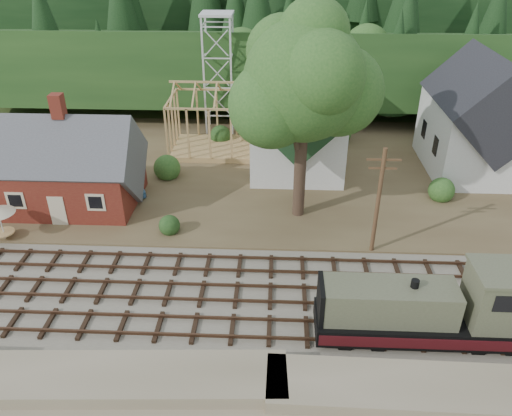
{
  "coord_description": "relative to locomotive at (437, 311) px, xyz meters",
  "views": [
    {
      "loc": [
        0.27,
        -23.85,
        20.25
      ],
      "look_at": [
        -1.11,
        6.0,
        3.0
      ],
      "focal_mm": 35.0,
      "sensor_mm": 36.0,
      "label": 1
    }
  ],
  "objects": [
    {
      "name": "ground",
      "position": [
        -9.03,
        3.0,
        -2.1
      ],
      "size": [
        140.0,
        140.0,
        0.0
      ],
      "primitive_type": "plane",
      "color": "#384C1E",
      "rests_on": "ground"
    },
    {
      "name": "telegraph_pole_near",
      "position": [
        -2.03,
        8.2,
        2.15
      ],
      "size": [
        2.2,
        0.28,
        8.0
      ],
      "color": "#4C331E",
      "rests_on": "ground"
    },
    {
      "name": "church",
      "position": [
        -7.03,
        22.68,
        3.08
      ],
      "size": [
        8.4,
        15.17,
        13.0
      ],
      "color": "silver",
      "rests_on": "village_flat"
    },
    {
      "name": "car_blue",
      "position": [
        -20.92,
        15.9,
        -1.14
      ],
      "size": [
        3.23,
        4.11,
        1.31
      ],
      "primitive_type": "imported",
      "rotation": [
        0.0,
        0.0,
        0.51
      ],
      "color": "#5D94C9",
      "rests_on": "village_flat"
    },
    {
      "name": "farmhouse",
      "position": [
        8.97,
        22.0,
        2.77
      ],
      "size": [
        8.4,
        10.8,
        10.6
      ],
      "color": "silver",
      "rests_on": "village_flat"
    },
    {
      "name": "depot",
      "position": [
        -25.03,
        14.0,
        1.12
      ],
      "size": [
        10.8,
        7.41,
        9.0
      ],
      "color": "maroon",
      "rests_on": "village_flat"
    },
    {
      "name": "village_flat",
      "position": [
        -9.03,
        21.0,
        -1.95
      ],
      "size": [
        64.0,
        26.0,
        0.3
      ],
      "primitive_type": "cube",
      "color": "brown",
      "rests_on": "ground"
    },
    {
      "name": "hillside",
      "position": [
        -9.03,
        45.0,
        -2.1
      ],
      "size": [
        70.0,
        28.96,
        12.74
      ],
      "primitive_type": "cube",
      "rotation": [
        -0.17,
        0.0,
        0.0
      ],
      "color": "#1E3F19",
      "rests_on": "ground"
    },
    {
      "name": "car_red",
      "position": [
        10.13,
        22.35,
        -1.15
      ],
      "size": [
        4.83,
        2.56,
        1.29
      ],
      "primitive_type": "imported",
      "rotation": [
        0.0,
        0.0,
        1.66
      ],
      "color": "red",
      "rests_on": "village_flat"
    },
    {
      "name": "railroad_bed",
      "position": [
        -9.03,
        3.0,
        -2.02
      ],
      "size": [
        64.0,
        11.0,
        0.16
      ],
      "primitive_type": "cube",
      "color": "#726B5B",
      "rests_on": "ground"
    },
    {
      "name": "timber_frame",
      "position": [
        -15.03,
        25.0,
        1.17
      ],
      "size": [
        8.2,
        6.2,
        6.99
      ],
      "color": "tan",
      "rests_on": "village_flat"
    },
    {
      "name": "locomotive",
      "position": [
        0.0,
        0.0,
        0.0
      ],
      "size": [
        11.79,
        2.95,
        4.72
      ],
      "color": "black",
      "rests_on": "railroad_bed"
    },
    {
      "name": "big_tree",
      "position": [
        -6.87,
        13.08,
        8.12
      ],
      "size": [
        10.9,
        8.4,
        14.7
      ],
      "color": "#38281E",
      "rests_on": "village_flat"
    },
    {
      "name": "lattice_tower",
      "position": [
        -15.03,
        31.0,
        7.94
      ],
      "size": [
        3.2,
        3.2,
        12.12
      ],
      "color": "silver",
      "rests_on": "village_flat"
    },
    {
      "name": "ridge",
      "position": [
        -9.03,
        61.0,
        -2.1
      ],
      "size": [
        80.0,
        20.0,
        12.0
      ],
      "primitive_type": "cube",
      "color": "black",
      "rests_on": "ground"
    }
  ]
}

